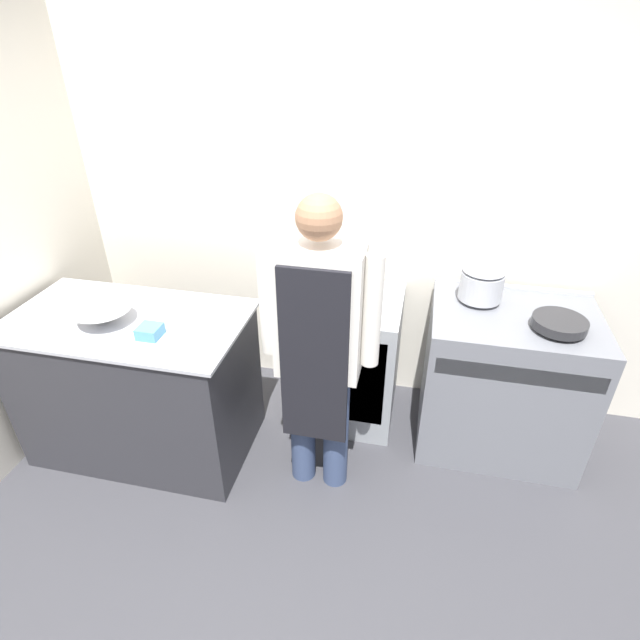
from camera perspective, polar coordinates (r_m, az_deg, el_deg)
ground_plane at (r=2.78m, az=-6.64°, el=-26.46°), size 14.00×14.00×0.00m
wall_back at (r=3.22m, az=1.16°, el=13.25°), size 8.00×0.05×2.70m
wall_left at (r=3.46m, az=-30.71°, el=10.19°), size 0.05×8.00×2.70m
prep_counter at (r=3.21m, az=-19.84°, el=-6.90°), size 1.33×0.75×0.92m
stove at (r=3.24m, az=20.14°, el=-6.47°), size 0.93×0.69×0.94m
fridge_unit at (r=3.29m, az=2.92°, el=-4.33°), size 0.67×0.62×0.86m
person_cook at (r=2.48m, az=-0.14°, el=-2.46°), size 0.60×0.24×1.71m
mixing_bowl at (r=2.94m, az=-23.57°, el=0.45°), size 0.32×0.32×0.09m
plastic_tub at (r=2.73m, az=-18.87°, el=-1.25°), size 0.11×0.11×0.06m
stock_pot at (r=3.02m, az=18.00°, el=4.09°), size 0.25×0.25×0.20m
saute_pan at (r=2.92m, az=25.69°, el=-0.32°), size 0.28×0.28×0.05m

